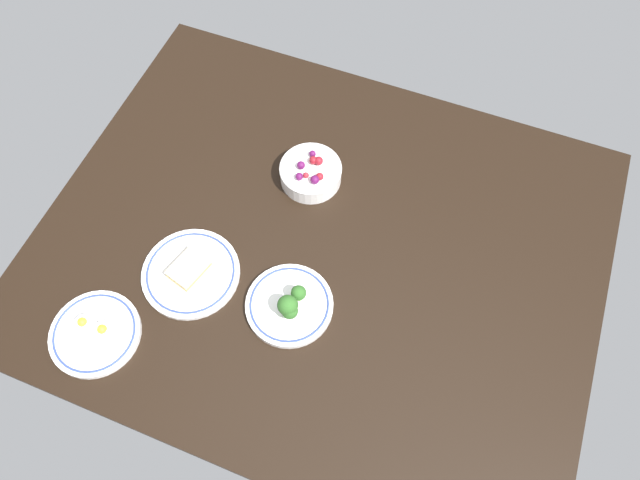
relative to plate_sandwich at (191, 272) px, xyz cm
name	(u,v)px	position (x,y,z in cm)	size (l,w,h in cm)	color
dining_table	(320,248)	(24.65, 18.05, -3.13)	(130.25, 105.73, 4.00)	black
plate_sandwich	(191,272)	(0.00, 0.00, 0.00)	(22.40, 22.40, 4.44)	white
plate_broccoli	(289,305)	(24.17, 0.72, 0.69)	(19.55, 19.55, 8.08)	white
bowl_berries	(311,173)	(15.85, 34.31, 1.61)	(15.37, 15.37, 6.70)	white
plate_eggs	(95,332)	(-12.66, -20.26, 0.17)	(19.64, 19.64, 5.23)	white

